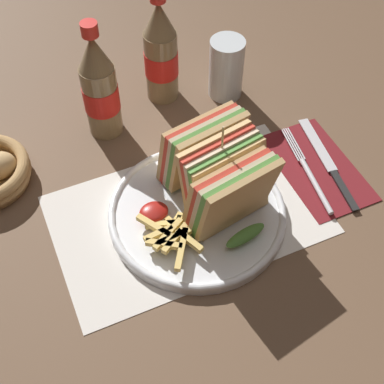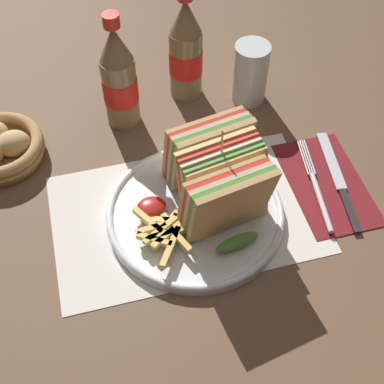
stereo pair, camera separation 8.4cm
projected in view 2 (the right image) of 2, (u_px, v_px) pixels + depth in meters
name	position (u px, v px, depth m)	size (l,w,h in m)	color
ground_plane	(186.00, 234.00, 0.84)	(4.00, 4.00, 0.00)	brown
placemat	(186.00, 213.00, 0.86)	(0.42, 0.26, 0.00)	silver
plate_main	(195.00, 213.00, 0.85)	(0.28, 0.28, 0.02)	white
club_sandwich	(219.00, 179.00, 0.80)	(0.14, 0.21, 0.17)	tan
fries_pile	(165.00, 231.00, 0.80)	(0.09, 0.12, 0.02)	#E5C166
ketchup_blob	(151.00, 207.00, 0.83)	(0.05, 0.04, 0.02)	maroon
napkin	(326.00, 183.00, 0.90)	(0.12, 0.21, 0.00)	maroon
fork	(318.00, 192.00, 0.88)	(0.04, 0.20, 0.01)	silver
knife	(339.00, 180.00, 0.90)	(0.04, 0.22, 0.00)	black
coke_bottle_near	(119.00, 79.00, 0.92)	(0.06, 0.06, 0.22)	#7A6647
coke_bottle_far	(186.00, 52.00, 0.97)	(0.06, 0.06, 0.22)	#7A6647
glass_near	(250.00, 73.00, 0.99)	(0.06, 0.06, 0.12)	silver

